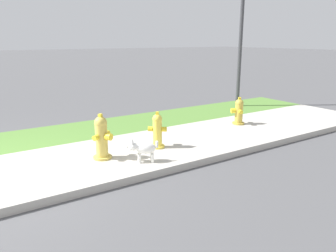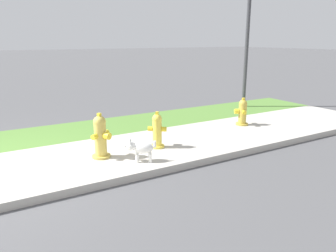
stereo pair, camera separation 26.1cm
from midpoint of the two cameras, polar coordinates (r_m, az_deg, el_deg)
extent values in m
cylinder|color=gold|center=(5.80, -12.60, -5.36)|extent=(0.32, 0.32, 0.05)
cylinder|color=gold|center=(5.70, -12.78, -2.32)|extent=(0.20, 0.20, 0.59)
sphere|color=gold|center=(5.62, -12.95, 0.56)|extent=(0.21, 0.21, 0.21)
cube|color=yellow|center=(5.59, -13.03, 1.79)|extent=(0.08, 0.08, 0.06)
cylinder|color=yellow|center=(5.79, -11.90, -1.27)|extent=(0.12, 0.12, 0.09)
cylinder|color=yellow|center=(5.57, -13.78, -2.02)|extent=(0.12, 0.12, 0.09)
cylinder|color=yellow|center=(5.59, -11.62, -1.85)|extent=(0.15, 0.15, 0.12)
cylinder|color=yellow|center=(6.22, -3.03, -3.60)|extent=(0.27, 0.27, 0.05)
cylinder|color=yellow|center=(6.14, -3.07, -1.10)|extent=(0.17, 0.17, 0.51)
sphere|color=yellow|center=(6.07, -3.10, 1.24)|extent=(0.18, 0.18, 0.18)
cube|color=yellow|center=(6.05, -3.12, 2.22)|extent=(0.08, 0.08, 0.06)
cylinder|color=yellow|center=(6.14, -4.28, -0.51)|extent=(0.13, 0.13, 0.09)
cylinder|color=yellow|center=(6.10, -1.87, -0.58)|extent=(0.13, 0.13, 0.09)
cylinder|color=yellow|center=(6.25, -2.88, -0.21)|extent=(0.16, 0.15, 0.12)
cylinder|color=gold|center=(8.05, 11.24, 0.45)|extent=(0.29, 0.29, 0.05)
cylinder|color=gold|center=(7.99, 11.33, 2.26)|extent=(0.19, 0.19, 0.47)
sphere|color=gold|center=(7.95, 11.42, 3.91)|extent=(0.20, 0.20, 0.20)
cube|color=yellow|center=(7.93, 11.46, 4.72)|extent=(0.08, 0.08, 0.06)
cylinder|color=yellow|center=(7.85, 11.62, 2.44)|extent=(0.12, 0.12, 0.09)
cylinder|color=yellow|center=(8.11, 11.09, 2.86)|extent=(0.12, 0.12, 0.09)
cylinder|color=yellow|center=(7.94, 10.36, 2.64)|extent=(0.14, 0.15, 0.12)
ellipsoid|color=white|center=(5.46, -5.29, -3.85)|extent=(0.39, 0.33, 0.20)
sphere|color=white|center=(5.45, -7.52, -3.56)|extent=(0.16, 0.16, 0.16)
sphere|color=black|center=(5.46, -8.31, -3.66)|extent=(0.03, 0.03, 0.03)
cone|color=white|center=(5.38, -7.66, -2.67)|extent=(0.07, 0.07, 0.07)
cone|color=white|center=(5.46, -7.63, -2.39)|extent=(0.07, 0.07, 0.07)
cylinder|color=white|center=(5.47, -6.37, -5.79)|extent=(0.06, 0.06, 0.15)
cylinder|color=white|center=(5.57, -6.36, -5.39)|extent=(0.06, 0.06, 0.15)
cylinder|color=white|center=(5.47, -4.10, -5.73)|extent=(0.06, 0.06, 0.15)
cylinder|color=white|center=(5.57, -4.14, -5.33)|extent=(0.06, 0.06, 0.15)
cylinder|color=white|center=(5.44, -3.32, -3.20)|extent=(0.04, 0.04, 0.11)
cylinder|color=#3D3D42|center=(10.09, 11.80, 14.71)|extent=(0.11, 0.11, 4.02)
camera|label=1|loc=(0.13, -91.20, -0.32)|focal=35.00mm
camera|label=2|loc=(0.13, 88.80, 0.32)|focal=35.00mm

